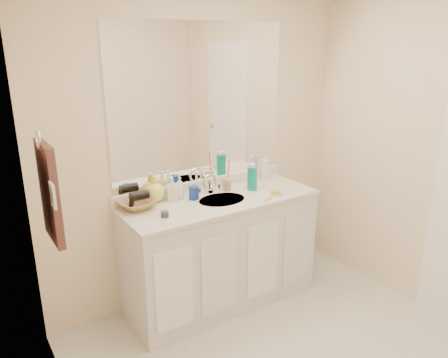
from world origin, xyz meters
TOP-DOWN VIEW (x-y plane):
  - wall_back at (0.00, 1.30)m, footprint 2.60×0.02m
  - wall_left at (-1.30, 0.00)m, footprint 0.02×2.60m
  - vanity_cabinet at (0.00, 1.02)m, footprint 1.50×0.55m
  - countertop at (0.00, 1.02)m, footprint 1.52×0.57m
  - backsplash at (0.00, 1.29)m, footprint 1.52×0.03m
  - sink_basin at (0.00, 1.00)m, footprint 0.37×0.37m
  - faucet at (0.00, 1.18)m, footprint 0.02×0.02m
  - mirror at (0.00, 1.29)m, footprint 1.48×0.01m
  - blue_mug at (-0.17, 1.13)m, footprint 0.09×0.09m
  - tan_cup at (0.15, 1.15)m, footprint 0.09×0.09m
  - toothbrush at (0.16, 1.15)m, footprint 0.01×0.04m
  - mouthwash_bottle at (0.32, 1.06)m, footprint 0.10×0.10m
  - clear_pump_bottle at (0.57, 1.20)m, footprint 0.08×0.08m
  - soap_dish at (0.40, 0.86)m, footprint 0.11×0.09m
  - green_soap at (0.40, 0.86)m, footprint 0.08×0.07m
  - orange_comb at (0.30, 0.81)m, footprint 0.10×0.06m
  - dark_jar at (-0.51, 0.94)m, footprint 0.07×0.07m
  - soap_bottle_white at (-0.25, 1.20)m, footprint 0.07×0.07m
  - soap_bottle_cream at (-0.31, 1.20)m, footprint 0.11×0.11m
  - soap_bottle_yellow at (-0.43, 1.25)m, footprint 0.18×0.18m
  - wicker_basket at (-0.60, 1.19)m, footprint 0.29×0.29m
  - hair_dryer at (-0.58, 1.19)m, footprint 0.13×0.07m
  - towel_ring at (-1.27, 0.77)m, footprint 0.01×0.11m
  - hand_towel at (-1.25, 0.77)m, footprint 0.04×0.32m
  - switch_plate at (-1.27, 0.57)m, footprint 0.01×0.08m

SIDE VIEW (x-z plane):
  - vanity_cabinet at x=0.00m, z-range 0.00..0.85m
  - countertop at x=0.00m, z-range 0.85..0.88m
  - sink_basin at x=0.00m, z-range 0.86..0.88m
  - orange_comb at x=0.30m, z-range 0.88..0.88m
  - soap_dish at x=0.40m, z-range 0.88..0.89m
  - dark_jar at x=-0.51m, z-range 0.88..0.92m
  - green_soap at x=0.40m, z-range 0.89..0.92m
  - wicker_basket at x=-0.60m, z-range 0.88..0.94m
  - backsplash at x=0.00m, z-range 0.88..0.96m
  - tan_cup at x=0.15m, z-range 0.88..0.98m
  - blue_mug at x=-0.17m, z-range 0.88..0.98m
  - faucet at x=0.00m, z-range 0.88..0.99m
  - soap_bottle_white at x=-0.25m, z-range 0.88..1.05m
  - soap_bottle_cream at x=-0.31m, z-range 0.88..1.06m
  - clear_pump_bottle at x=0.57m, z-range 0.88..1.06m
  - hair_dryer at x=-0.58m, z-range 0.94..1.00m
  - mouthwash_bottle at x=0.32m, z-range 0.88..1.07m
  - soap_bottle_yellow at x=-0.43m, z-range 0.88..1.07m
  - toothbrush at x=0.16m, z-range 0.93..1.13m
  - wall_back at x=0.00m, z-range 0.00..2.40m
  - wall_left at x=-1.30m, z-range 0.00..2.40m
  - hand_towel at x=-1.25m, z-range 0.98..1.52m
  - switch_plate at x=-1.27m, z-range 1.24..1.36m
  - towel_ring at x=-1.27m, z-range 1.49..1.61m
  - mirror at x=0.00m, z-range 0.96..2.16m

